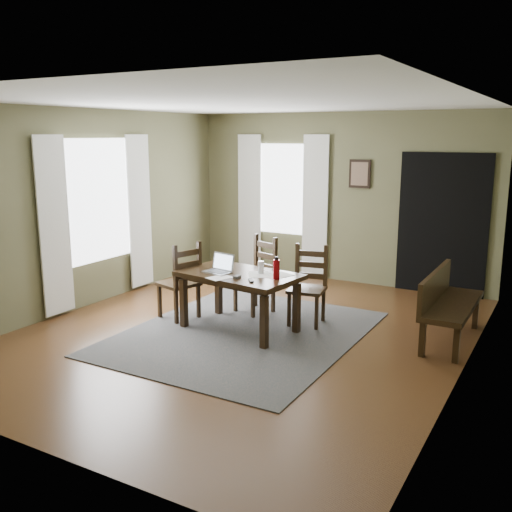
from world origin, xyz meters
The scene contains 24 objects.
ground centered at (0.00, 0.00, -0.01)m, with size 5.00×6.00×0.01m.
room_shell centered at (0.00, 0.00, 1.80)m, with size 5.02×6.02×2.71m.
rug centered at (0.00, 0.00, 0.01)m, with size 2.60×3.20×0.01m.
dining_table centered at (-0.11, 0.08, 0.63)m, with size 1.52×1.03×0.71m.
chair_end centered at (-0.98, 0.08, 0.50)m, with size 0.55×0.55×1.01m.
chair_back_left centered at (-0.29, 0.84, 0.50)m, with size 0.56×0.56×1.01m.
chair_back_right centered at (0.51, 0.73, 0.49)m, with size 0.49×0.50×0.99m.
bench centered at (2.15, 0.94, 0.49)m, with size 0.47×1.45×0.82m.
laptop centered at (-0.34, 0.01, 0.78)m, with size 0.36×0.30×0.22m.
computer_mouse centered at (0.00, -0.15, 0.74)m, with size 0.06×0.10×0.03m, color #3F3F42.
tv_remote centered at (0.21, -0.18, 0.73)m, with size 0.04×0.16×0.02m, color black.
drinking_glass centered at (0.13, 0.18, 0.80)m, with size 0.07×0.07×0.15m, color silver.
water_bottle centered at (0.42, 0.03, 0.84)m, with size 0.09×0.09×0.26m.
paper_c centered at (0.14, 0.13, 0.72)m, with size 0.25×0.33×0.00m, color white.
paper_d centered at (0.35, 0.19, 0.72)m, with size 0.25×0.33×0.00m, color white.
paper_e centered at (-0.19, -0.23, 0.72)m, with size 0.21×0.27×0.00m, color white.
window_left centered at (-2.47, 0.20, 1.45)m, with size 0.01×1.30×1.70m.
window_back centered at (-1.00, 2.97, 1.45)m, with size 1.00×0.01×1.50m.
curtain_left_near centered at (-2.44, -0.62, 1.20)m, with size 0.03×0.48×2.30m.
curtain_left_far centered at (-2.44, 1.02, 1.20)m, with size 0.03×0.48×2.30m.
curtain_back_left centered at (-1.62, 2.94, 1.20)m, with size 0.44×0.03×2.30m.
curtain_back_right centered at (-0.38, 2.94, 1.20)m, with size 0.44×0.03×2.30m.
framed_picture centered at (0.35, 2.97, 1.75)m, with size 0.34×0.03×0.44m.
doorway_back centered at (1.65, 2.97, 1.05)m, with size 1.30×0.03×2.10m.
Camera 1 is at (3.34, -5.61, 2.35)m, focal length 40.00 mm.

